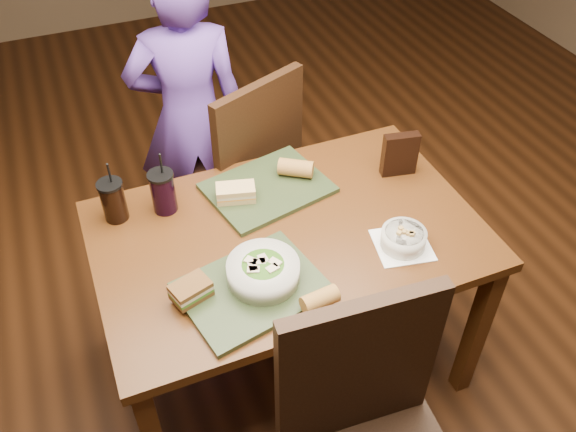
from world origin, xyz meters
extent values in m
plane|color=#381C0B|center=(0.00, 0.00, 0.00)|extent=(6.00, 6.00, 0.00)
cube|color=#4A270E|center=(0.60, -0.38, 0.35)|extent=(0.06, 0.06, 0.71)
cube|color=#4A270E|center=(-0.60, 0.38, 0.35)|extent=(0.06, 0.06, 0.71)
cube|color=#4A270E|center=(0.60, 0.38, 0.35)|extent=(0.06, 0.06, 0.71)
cube|color=#4A270E|center=(0.00, 0.00, 0.73)|extent=(1.30, 0.85, 0.04)
cube|color=black|center=(-0.04, -0.59, 0.78)|extent=(0.46, 0.07, 0.54)
cube|color=black|center=(0.08, 0.71, 0.48)|extent=(0.58, 0.58, 0.04)
cube|color=black|center=(0.08, 0.50, 0.76)|extent=(0.43, 0.21, 0.53)
cube|color=black|center=(-0.11, 0.51, 0.23)|extent=(0.04, 0.04, 0.46)
cube|color=black|center=(0.27, 0.51, 0.23)|extent=(0.04, 0.04, 0.46)
cube|color=black|center=(-0.11, 0.90, 0.23)|extent=(0.04, 0.04, 0.46)
cube|color=black|center=(0.27, 0.90, 0.23)|extent=(0.04, 0.04, 0.46)
imported|color=#613BA4|center=(-0.11, 0.88, 0.70)|extent=(0.56, 0.41, 1.40)
cube|color=#28341B|center=(-0.20, -0.20, 0.76)|extent=(0.48, 0.40, 0.02)
cube|color=#28341B|center=(0.01, 0.23, 0.76)|extent=(0.48, 0.40, 0.02)
cylinder|color=silver|center=(-0.16, -0.18, 0.80)|extent=(0.23, 0.23, 0.07)
ellipsoid|color=#427219|center=(-0.16, -0.18, 0.81)|extent=(0.18, 0.18, 0.06)
cube|color=beige|center=(-0.14, -0.22, 0.84)|extent=(0.04, 0.04, 0.01)
cube|color=beige|center=(-0.19, -0.20, 0.84)|extent=(0.04, 0.04, 0.01)
cube|color=beige|center=(-0.12, -0.20, 0.84)|extent=(0.04, 0.05, 0.01)
cube|color=beige|center=(-0.15, -0.17, 0.84)|extent=(0.03, 0.04, 0.01)
cube|color=beige|center=(-0.19, -0.19, 0.84)|extent=(0.03, 0.04, 0.01)
cube|color=beige|center=(-0.17, -0.18, 0.84)|extent=(0.04, 0.04, 0.01)
cube|color=beige|center=(-0.19, -0.16, 0.84)|extent=(0.04, 0.05, 0.01)
cube|color=white|center=(0.33, -0.21, 0.75)|extent=(0.21, 0.21, 0.00)
cylinder|color=silver|center=(0.33, -0.21, 0.78)|extent=(0.15, 0.15, 0.06)
cylinder|color=black|center=(0.33, -0.21, 0.81)|extent=(0.13, 0.13, 0.01)
cube|color=#B28947|center=(0.34, -0.22, 0.82)|extent=(0.02, 0.02, 0.01)
cube|color=#B28947|center=(0.32, -0.19, 0.82)|extent=(0.02, 0.02, 0.01)
cube|color=#B28947|center=(0.33, -0.22, 0.82)|extent=(0.02, 0.02, 0.01)
cube|color=#B28947|center=(0.34, -0.23, 0.82)|extent=(0.02, 0.02, 0.01)
cube|color=#B28947|center=(0.30, -0.21, 0.82)|extent=(0.02, 0.02, 0.01)
cube|color=#B28947|center=(0.32, -0.21, 0.82)|extent=(0.02, 0.02, 0.01)
cube|color=#593819|center=(-0.38, -0.17, 0.78)|extent=(0.13, 0.11, 0.02)
cube|color=#3F721E|center=(-0.38, -0.17, 0.79)|extent=(0.13, 0.11, 0.01)
cube|color=beige|center=(-0.38, -0.17, 0.80)|extent=(0.13, 0.11, 0.01)
cube|color=#593819|center=(-0.38, -0.17, 0.81)|extent=(0.13, 0.11, 0.02)
cube|color=tan|center=(-0.11, 0.21, 0.78)|extent=(0.15, 0.11, 0.02)
cube|color=orange|center=(-0.11, 0.21, 0.79)|extent=(0.15, 0.11, 0.01)
cube|color=beige|center=(-0.11, 0.21, 0.80)|extent=(0.15, 0.11, 0.01)
cube|color=tan|center=(-0.11, 0.21, 0.81)|extent=(0.15, 0.11, 0.02)
cylinder|color=#AD7533|center=(-0.04, -0.35, 0.80)|extent=(0.12, 0.07, 0.06)
cylinder|color=#AD7533|center=(0.13, 0.25, 0.80)|extent=(0.14, 0.12, 0.06)
cylinder|color=black|center=(-0.52, 0.29, 0.82)|extent=(0.08, 0.08, 0.14)
cylinder|color=black|center=(-0.52, 0.29, 0.90)|extent=(0.09, 0.09, 0.01)
cylinder|color=black|center=(-0.52, 0.29, 0.94)|extent=(0.01, 0.02, 0.09)
cylinder|color=black|center=(-0.36, 0.27, 0.82)|extent=(0.08, 0.08, 0.15)
cylinder|color=black|center=(-0.36, 0.27, 0.90)|extent=(0.09, 0.09, 0.01)
cylinder|color=black|center=(-0.35, 0.27, 0.95)|extent=(0.01, 0.02, 0.10)
cube|color=black|center=(0.50, 0.14, 0.84)|extent=(0.14, 0.06, 0.17)
camera|label=1|loc=(-0.56, -1.38, 2.19)|focal=38.00mm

